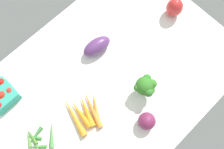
# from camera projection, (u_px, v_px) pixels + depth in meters

# --- Properties ---
(tablecloth) EXTENTS (1.04, 0.76, 0.02)m
(tablecloth) POSITION_uv_depth(u_px,v_px,m) (112.00, 77.00, 1.10)
(tablecloth) COLOR white
(tablecloth) RESTS_ON ground
(carrot_bunch) EXTENTS (0.17, 0.20, 0.03)m
(carrot_bunch) POSITION_uv_depth(u_px,v_px,m) (84.00, 112.00, 1.04)
(carrot_bunch) COLOR orange
(carrot_bunch) RESTS_ON tablecloth
(eggplant) EXTENTS (0.14, 0.09, 0.07)m
(eggplant) POSITION_uv_depth(u_px,v_px,m) (97.00, 46.00, 1.10)
(eggplant) COLOR #5B326C
(eggplant) RESTS_ON tablecloth
(broccoli_head) EXTENTS (0.08, 0.08, 0.11)m
(broccoli_head) POSITION_uv_depth(u_px,v_px,m) (145.00, 86.00, 1.01)
(broccoli_head) COLOR #A4BB81
(broccoli_head) RESTS_ON tablecloth
(bell_pepper_red) EXTENTS (0.08, 0.08, 0.10)m
(bell_pepper_red) POSITION_uv_depth(u_px,v_px,m) (174.00, 8.00, 1.14)
(bell_pepper_red) COLOR red
(bell_pepper_red) RESTS_ON tablecloth
(red_onion_center) EXTENTS (0.07, 0.07, 0.07)m
(red_onion_center) POSITION_uv_depth(u_px,v_px,m) (147.00, 121.00, 1.00)
(red_onion_center) COLOR #72254A
(red_onion_center) RESTS_ON tablecloth
(berry_basket) EXTENTS (0.11, 0.11, 0.07)m
(berry_basket) POSITION_uv_depth(u_px,v_px,m) (1.00, 95.00, 1.04)
(berry_basket) COLOR teal
(berry_basket) RESTS_ON tablecloth
(okra_pile) EXTENTS (0.14, 0.13, 0.02)m
(okra_pile) POSITION_uv_depth(u_px,v_px,m) (39.00, 139.00, 1.01)
(okra_pile) COLOR #48812E
(okra_pile) RESTS_ON tablecloth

